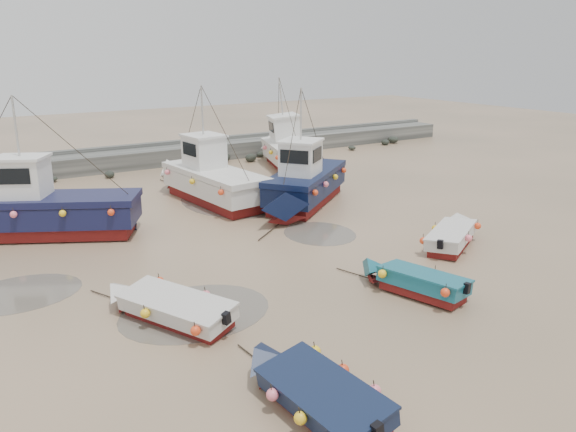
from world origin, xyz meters
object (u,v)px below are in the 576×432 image
cabin_boat_2 (303,182)px  cabin_boat_1 (209,177)px  dinghy_0 (170,303)px  cabin_boat_3 (289,147)px  dinghy_2 (413,278)px  cabin_boat_0 (35,208)px  person (133,231)px  dinghy_1 (316,387)px  dinghy_3 (454,233)px

cabin_boat_2 → cabin_boat_1: bearing=6.6°
dinghy_0 → cabin_boat_3: (15.80, 18.06, 0.82)m
dinghy_0 → dinghy_2: bearing=-43.8°
cabin_boat_0 → cabin_boat_1: same height
cabin_boat_2 → person: cabin_boat_2 is taller
dinghy_2 → person: bearing=100.4°
dinghy_1 → person: dinghy_1 is taller
dinghy_0 → person: 9.54m
dinghy_3 → cabin_boat_0: bearing=-154.9°
dinghy_1 → dinghy_3: bearing=24.1°
dinghy_2 → cabin_boat_0: 16.79m
cabin_boat_1 → cabin_boat_2: size_ratio=1.21×
dinghy_3 → cabin_boat_3: bearing=141.7°
dinghy_3 → cabin_boat_2: size_ratio=0.62×
dinghy_0 → cabin_boat_1: cabin_boat_1 is taller
cabin_boat_3 → dinghy_0: bearing=-113.2°
dinghy_2 → cabin_boat_3: size_ratio=0.55×
dinghy_0 → dinghy_1: bearing=-103.4°
dinghy_2 → cabin_boat_2: size_ratio=0.58×
dinghy_1 → cabin_boat_0: cabin_boat_0 is taller
cabin_boat_0 → person: 4.33m
cabin_boat_0 → cabin_boat_2: bearing=-72.4°
cabin_boat_0 → cabin_boat_1: (9.11, 1.49, 0.01)m
person → cabin_boat_3: bearing=-174.2°
cabin_boat_0 → cabin_boat_2: (12.81, -2.29, 0.02)m
dinghy_3 → cabin_boat_3: cabin_boat_3 is taller
cabin_boat_3 → cabin_boat_1: bearing=-129.2°
dinghy_1 → person: size_ratio=3.44×
cabin_boat_0 → cabin_boat_2: 13.01m
dinghy_1 → dinghy_2: bearing=24.2°
dinghy_0 → person: size_ratio=3.50×
dinghy_2 → cabin_boat_2: (2.88, 11.23, 0.77)m
cabin_boat_1 → cabin_boat_2: (3.69, -3.78, 0.01)m
dinghy_2 → dinghy_0: bearing=144.9°
cabin_boat_1 → cabin_boat_0: bearing=-176.4°
cabin_boat_2 → person: bearing=47.5°
cabin_boat_0 → person: (3.83, -1.53, -1.31)m
dinghy_1 → cabin_boat_3: (14.52, 24.22, 0.81)m
dinghy_1 → cabin_boat_0: (-3.39, 17.05, 0.76)m
dinghy_0 → cabin_boat_1: size_ratio=0.55×
cabin_boat_1 → dinghy_0: bearing=-125.2°
dinghy_0 → cabin_boat_2: cabin_boat_2 is taller
cabin_boat_2 → cabin_boat_3: size_ratio=0.94×
dinghy_1 → cabin_boat_2: size_ratio=0.65×
dinghy_1 → dinghy_0: bearing=97.6°
cabin_boat_1 → dinghy_1: bearing=-112.9°
dinghy_2 → dinghy_3: (5.00, 2.67, -0.01)m
dinghy_2 → dinghy_1: bearing=-168.2°
cabin_boat_0 → dinghy_2: bearing=-115.9°
dinghy_1 → cabin_boat_1: size_ratio=0.54×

